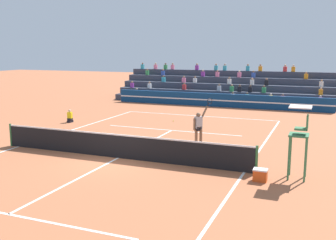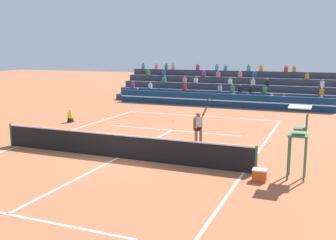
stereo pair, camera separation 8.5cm
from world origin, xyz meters
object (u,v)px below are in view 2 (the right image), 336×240
object	(u,v)px
tennis_player	(199,128)
equipment_cooler	(260,175)
umpire_chair	(300,133)
tennis_ball	(174,121)
ball_kid_courtside	(70,117)

from	to	relation	value
tennis_player	equipment_cooler	world-z (taller)	tennis_player
umpire_chair	tennis_ball	bearing A→B (deg)	132.54
tennis_player	umpire_chair	bearing A→B (deg)	-32.80
umpire_chair	equipment_cooler	bearing A→B (deg)	-147.18
ball_kid_courtside	tennis_ball	distance (m)	6.74
tennis_ball	equipment_cooler	xyz separation A→B (m)	(7.19, -9.97, 0.19)
umpire_chair	ball_kid_courtside	world-z (taller)	umpire_chair
umpire_chair	ball_kid_courtside	bearing A→B (deg)	156.32
tennis_player	equipment_cooler	xyz separation A→B (m)	(3.53, -3.86, -0.76)
ball_kid_courtside	tennis_player	xyz separation A→B (m)	(9.78, -3.31, 0.65)
umpire_chair	ball_kid_courtside	size ratio (longest dim) A/B	3.16
tennis_player	tennis_ball	world-z (taller)	tennis_player
umpire_chair	equipment_cooler	xyz separation A→B (m)	(-1.23, -0.79, -1.49)
umpire_chair	tennis_ball	xyz separation A→B (m)	(-8.42, 9.18, -1.68)
ball_kid_courtside	tennis_ball	world-z (taller)	ball_kid_courtside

